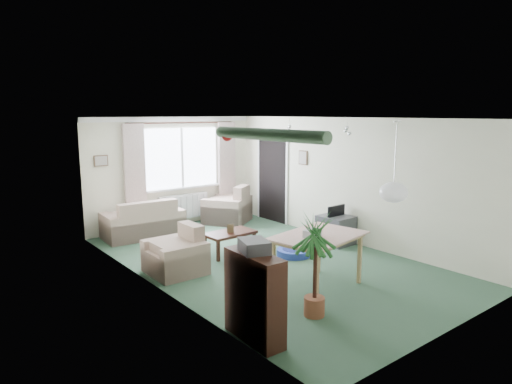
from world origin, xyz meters
TOP-DOWN VIEW (x-y plane):
  - ground at (0.00, 0.00)m, footprint 6.50×6.50m
  - window at (0.20, 3.23)m, footprint 1.80×0.03m
  - curtain_rod at (0.20, 3.15)m, footprint 2.60×0.03m
  - curtain_left at (-0.95, 3.13)m, footprint 0.45×0.08m
  - curtain_right at (1.35, 3.13)m, footprint 0.45×0.08m
  - radiator at (0.20, 3.19)m, footprint 1.20×0.10m
  - doorway at (1.99, 2.20)m, footprint 0.03×0.95m
  - pendant_lamp at (0.20, -2.30)m, footprint 0.36×0.36m
  - tinsel_garland at (-1.92, -2.30)m, footprint 1.60×1.60m
  - bauble_cluster_a at (1.30, 0.90)m, footprint 0.20×0.20m
  - bauble_cluster_b at (1.60, -0.30)m, footprint 0.20×0.20m
  - wall_picture_back at (-1.60, 3.23)m, footprint 0.28×0.03m
  - wall_picture_right at (1.98, 1.20)m, footprint 0.03×0.24m
  - sofa at (-0.99, 2.75)m, footprint 1.59×0.91m
  - armchair_corner at (1.07, 2.73)m, footprint 1.30×1.29m
  - armchair_left at (-1.50, 0.45)m, footprint 0.79×0.84m
  - coffee_table at (-0.27, 0.71)m, footprint 0.91×0.53m
  - photo_frame at (-0.30, 0.65)m, footprint 0.12×0.07m
  - bookshelf at (-1.84, -2.00)m, footprint 0.30×0.82m
  - hifi_box at (-1.81, -1.96)m, footprint 0.38×0.42m
  - houseplant at (-0.89, -1.99)m, footprint 0.66×0.66m
  - dining_table at (-0.20, -1.37)m, footprint 1.35×1.02m
  - gift_box at (-0.33, -1.39)m, footprint 0.29×0.25m
  - tv_cube at (1.70, -0.01)m, footprint 0.57×0.62m
  - pet_bed at (0.55, -0.07)m, footprint 0.73×0.73m

SIDE VIEW (x-z plane):
  - ground at x=0.00m, z-range 0.00..0.00m
  - pet_bed at x=0.55m, z-range 0.00..0.12m
  - coffee_table at x=-0.27m, z-range 0.00..0.40m
  - tv_cube at x=1.70m, z-range 0.00..0.55m
  - armchair_left at x=-1.50m, z-range 0.00..0.75m
  - dining_table at x=-0.20m, z-range 0.00..0.77m
  - sofa at x=-0.99m, z-range 0.00..0.77m
  - radiator at x=0.20m, z-range 0.12..0.68m
  - armchair_corner at x=1.07m, z-range 0.00..0.86m
  - photo_frame at x=-0.30m, z-range 0.40..0.56m
  - bookshelf at x=-1.84m, z-range 0.00..0.99m
  - houseplant at x=-0.89m, z-range 0.00..1.29m
  - gift_box at x=-0.33m, z-range 0.77..0.89m
  - doorway at x=1.99m, z-range 0.00..2.00m
  - hifi_box at x=-1.81m, z-range 0.99..1.13m
  - curtain_left at x=-0.95m, z-range 0.27..2.27m
  - curtain_right at x=1.35m, z-range 0.27..2.27m
  - pendant_lamp at x=0.20m, z-range 1.30..1.66m
  - window at x=0.20m, z-range 0.85..2.15m
  - wall_picture_back at x=-1.60m, z-range 1.44..1.66m
  - wall_picture_right at x=1.98m, z-range 1.40..1.70m
  - bauble_cluster_a at x=1.30m, z-range 2.12..2.32m
  - bauble_cluster_b at x=1.60m, z-range 2.12..2.32m
  - curtain_rod at x=0.20m, z-range 2.25..2.29m
  - tinsel_garland at x=-1.92m, z-range 2.22..2.34m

